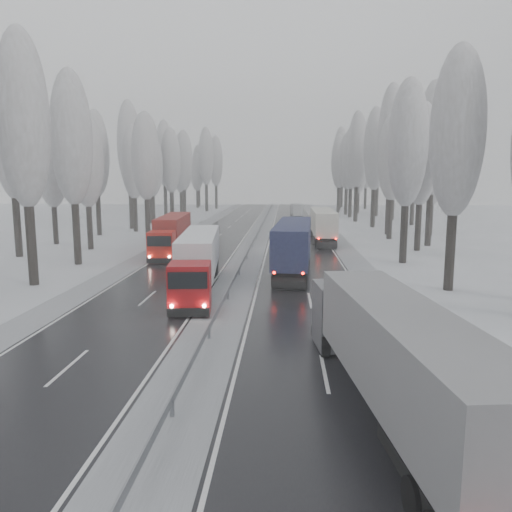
# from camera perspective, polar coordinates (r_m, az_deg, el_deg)

# --- Properties ---
(ground) EXTENTS (260.00, 260.00, 0.00)m
(ground) POSITION_cam_1_polar(r_m,az_deg,el_deg) (20.91, -7.05, -12.85)
(ground) COLOR silver
(ground) RESTS_ON ground
(carriageway_right) EXTENTS (7.50, 200.00, 0.03)m
(carriageway_right) POSITION_cam_1_polar(r_m,az_deg,el_deg) (49.72, 5.17, -0.08)
(carriageway_right) COLOR black
(carriageway_right) RESTS_ON ground
(carriageway_left) EXTENTS (7.50, 200.00, 0.03)m
(carriageway_left) POSITION_cam_1_polar(r_m,az_deg,el_deg) (50.48, -6.83, 0.03)
(carriageway_left) COLOR black
(carriageway_left) RESTS_ON ground
(median_slush) EXTENTS (3.00, 200.00, 0.04)m
(median_slush) POSITION_cam_1_polar(r_m,az_deg,el_deg) (49.82, -0.87, -0.02)
(median_slush) COLOR #A7A9AF
(median_slush) RESTS_ON ground
(shoulder_right) EXTENTS (2.40, 200.00, 0.04)m
(shoulder_right) POSITION_cam_1_polar(r_m,az_deg,el_deg) (50.12, 10.84, -0.12)
(shoulder_right) COLOR #A7A9AF
(shoulder_right) RESTS_ON ground
(shoulder_left) EXTENTS (2.40, 200.00, 0.04)m
(shoulder_left) POSITION_cam_1_polar(r_m,az_deg,el_deg) (51.58, -12.25, 0.08)
(shoulder_left) COLOR #A7A9AF
(shoulder_left) RESTS_ON ground
(median_guardrail) EXTENTS (0.12, 200.00, 0.76)m
(median_guardrail) POSITION_cam_1_polar(r_m,az_deg,el_deg) (49.72, -0.87, 0.64)
(median_guardrail) COLOR slate
(median_guardrail) RESTS_ON ground
(tree_16) EXTENTS (3.60, 3.60, 16.53)m
(tree_16) POSITION_cam_1_polar(r_m,az_deg,el_deg) (36.71, 22.02, 12.85)
(tree_16) COLOR black
(tree_16) RESTS_ON ground
(tree_18) EXTENTS (3.60, 3.60, 16.58)m
(tree_18) POSITION_cam_1_polar(r_m,az_deg,el_deg) (47.49, 16.97, 12.09)
(tree_18) COLOR black
(tree_18) RESTS_ON ground
(tree_19) EXTENTS (3.60, 3.60, 14.57)m
(tree_19) POSITION_cam_1_polar(r_m,az_deg,el_deg) (52.77, 21.79, 10.09)
(tree_19) COLOR black
(tree_19) RESTS_ON ground
(tree_20) EXTENTS (3.60, 3.60, 15.71)m
(tree_20) POSITION_cam_1_polar(r_m,az_deg,el_deg) (56.16, 18.40, 10.90)
(tree_20) COLOR black
(tree_20) RESTS_ON ground
(tree_21) EXTENTS (3.60, 3.60, 18.62)m
(tree_21) POSITION_cam_1_polar(r_m,az_deg,el_deg) (60.70, 19.58, 12.41)
(tree_21) COLOR black
(tree_21) RESTS_ON ground
(tree_22) EXTENTS (3.60, 3.60, 15.86)m
(tree_22) POSITION_cam_1_polar(r_m,az_deg,el_deg) (66.12, 15.30, 10.75)
(tree_22) COLOR black
(tree_22) RESTS_ON ground
(tree_23) EXTENTS (3.60, 3.60, 13.55)m
(tree_23) POSITION_cam_1_polar(r_m,az_deg,el_deg) (71.47, 19.59, 9.20)
(tree_23) COLOR black
(tree_23) RESTS_ON ground
(tree_24) EXTENTS (3.60, 3.60, 20.49)m
(tree_24) POSITION_cam_1_polar(r_m,az_deg,el_deg) (71.76, 15.19, 12.94)
(tree_24) COLOR black
(tree_24) RESTS_ON ground
(tree_25) EXTENTS (3.60, 3.60, 19.44)m
(tree_25) POSITION_cam_1_polar(r_m,az_deg,el_deg) (77.23, 19.70, 11.93)
(tree_25) COLOR black
(tree_25) RESTS_ON ground
(tree_26) EXTENTS (3.60, 3.60, 18.78)m
(tree_26) POSITION_cam_1_polar(r_m,az_deg,el_deg) (81.68, 13.44, 11.71)
(tree_26) COLOR black
(tree_26) RESTS_ON ground
(tree_27) EXTENTS (3.60, 3.60, 17.62)m
(tree_27) POSITION_cam_1_polar(r_m,az_deg,el_deg) (87.04, 17.68, 10.86)
(tree_27) COLOR black
(tree_27) RESTS_ON ground
(tree_28) EXTENTS (3.60, 3.60, 19.62)m
(tree_28) POSITION_cam_1_polar(r_m,az_deg,el_deg) (92.06, 11.52, 11.75)
(tree_28) COLOR black
(tree_28) RESTS_ON ground
(tree_29) EXTENTS (3.60, 3.60, 18.11)m
(tree_29) POSITION_cam_1_polar(r_m,az_deg,el_deg) (97.23, 15.54, 10.88)
(tree_29) COLOR black
(tree_29) RESTS_ON ground
(tree_30) EXTENTS (3.60, 3.60, 17.86)m
(tree_30) POSITION_cam_1_polar(r_m,az_deg,el_deg) (101.69, 10.84, 10.85)
(tree_30) COLOR black
(tree_30) RESTS_ON ground
(tree_31) EXTENTS (3.60, 3.60, 18.58)m
(tree_31) POSITION_cam_1_polar(r_m,az_deg,el_deg) (106.56, 13.78, 10.90)
(tree_31) COLOR black
(tree_31) RESTS_ON ground
(tree_32) EXTENTS (3.60, 3.60, 17.33)m
(tree_32) POSITION_cam_1_polar(r_m,az_deg,el_deg) (109.14, 10.35, 10.54)
(tree_32) COLOR black
(tree_32) RESTS_ON ground
(tree_33) EXTENTS (3.60, 3.60, 14.33)m
(tree_33) POSITION_cam_1_polar(r_m,az_deg,el_deg) (113.47, 11.68, 9.46)
(tree_33) COLOR black
(tree_33) RESTS_ON ground
(tree_34) EXTENTS (3.60, 3.60, 17.63)m
(tree_34) POSITION_cam_1_polar(r_m,az_deg,el_deg) (116.10, 9.48, 10.55)
(tree_34) COLOR black
(tree_34) RESTS_ON ground
(tree_35) EXTENTS (3.60, 3.60, 18.25)m
(tree_35) POSITION_cam_1_polar(r_m,az_deg,el_deg) (121.37, 13.69, 10.53)
(tree_35) COLOR black
(tree_35) RESTS_ON ground
(tree_36) EXTENTS (3.60, 3.60, 20.23)m
(tree_36) POSITION_cam_1_polar(r_m,az_deg,el_deg) (126.08, 9.62, 11.15)
(tree_36) COLOR black
(tree_36) RESTS_ON ground
(tree_37) EXTENTS (3.60, 3.60, 16.37)m
(tree_37) POSITION_cam_1_polar(r_m,az_deg,el_deg) (130.88, 12.49, 9.91)
(tree_37) COLOR black
(tree_37) RESTS_ON ground
(tree_38) EXTENTS (3.60, 3.60, 17.97)m
(tree_38) POSITION_cam_1_polar(r_m,az_deg,el_deg) (136.71, 9.84, 10.36)
(tree_38) COLOR black
(tree_38) RESTS_ON ground
(tree_39) EXTENTS (3.60, 3.60, 16.19)m
(tree_39) POSITION_cam_1_polar(r_m,az_deg,el_deg) (140.99, 10.80, 9.82)
(tree_39) COLOR black
(tree_39) RESTS_ON ground
(tree_56) EXTENTS (3.60, 3.60, 18.12)m
(tree_56) POSITION_cam_1_polar(r_m,az_deg,el_deg) (39.53, -25.09, 13.82)
(tree_56) COLOR black
(tree_56) RESTS_ON ground
(tree_58) EXTENTS (3.60, 3.60, 17.21)m
(tree_58) POSITION_cam_1_polar(r_m,az_deg,el_deg) (47.63, -20.34, 12.41)
(tree_58) COLOR black
(tree_58) RESTS_ON ground
(tree_59) EXTENTS (3.60, 3.60, 18.41)m
(tree_59) POSITION_cam_1_polar(r_m,az_deg,el_deg) (54.65, -26.24, 12.33)
(tree_59) COLOR black
(tree_59) RESTS_ON ground
(tree_60) EXTENTS (3.60, 3.60, 14.84)m
(tree_60) POSITION_cam_1_polar(r_m,az_deg,el_deg) (57.45, -18.82, 10.27)
(tree_60) COLOR black
(tree_60) RESTS_ON ground
(tree_61) EXTENTS (3.60, 3.60, 13.95)m
(tree_61) POSITION_cam_1_polar(r_m,az_deg,el_deg) (63.41, -22.32, 9.39)
(tree_61) COLOR black
(tree_61) RESTS_ON ground
(tree_62) EXTENTS (3.60, 3.60, 16.04)m
(tree_62) POSITION_cam_1_polar(r_m,az_deg,el_deg) (65.28, -12.51, 10.98)
(tree_62) COLOR black
(tree_62) RESTS_ON ground
(tree_63) EXTENTS (3.60, 3.60, 16.88)m
(tree_63) POSITION_cam_1_polar(r_m,az_deg,el_deg) (71.58, -17.85, 10.99)
(tree_63) COLOR black
(tree_63) RESTS_ON ground
(tree_64) EXTENTS (3.60, 3.60, 15.42)m
(tree_64) POSITION_cam_1_polar(r_m,az_deg,el_deg) (75.10, -13.84, 10.32)
(tree_64) COLOR black
(tree_64) RESTS_ON ground
(tree_65) EXTENTS (3.60, 3.60, 19.48)m
(tree_65) POSITION_cam_1_polar(r_m,az_deg,el_deg) (79.56, -14.31, 12.08)
(tree_65) COLOR black
(tree_65) RESTS_ON ground
(tree_66) EXTENTS (3.60, 3.60, 15.23)m
(tree_66) POSITION_cam_1_polar(r_m,az_deg,el_deg) (84.33, -11.82, 10.12)
(tree_66) COLOR black
(tree_66) RESTS_ON ground
(tree_67) EXTENTS (3.60, 3.60, 17.09)m
(tree_67) POSITION_cam_1_polar(r_m,az_deg,el_deg) (88.59, -12.04, 10.82)
(tree_67) COLOR black
(tree_67) RESTS_ON ground
(tree_68) EXTENTS (3.60, 3.60, 16.65)m
(tree_68) POSITION_cam_1_polar(r_m,az_deg,el_deg) (90.54, -9.73, 10.66)
(tree_68) COLOR black
(tree_68) RESTS_ON ground
(tree_69) EXTENTS (3.60, 3.60, 19.35)m
(tree_69) POSITION_cam_1_polar(r_m,az_deg,el_deg) (95.66, -12.09, 11.51)
(tree_69) COLOR black
(tree_69) RESTS_ON ground
(tree_70) EXTENTS (3.60, 3.60, 17.09)m
(tree_70) POSITION_cam_1_polar(r_m,az_deg,el_deg) (100.34, -8.28, 10.67)
(tree_70) COLOR black
(tree_70) RESTS_ON ground
(tree_71) EXTENTS (3.60, 3.60, 19.61)m
(tree_71) POSITION_cam_1_polar(r_m,az_deg,el_deg) (105.34, -10.44, 11.39)
(tree_71) COLOR black
(tree_71) RESTS_ON ground
(tree_72) EXTENTS (3.60, 3.60, 15.11)m
(tree_72) POSITION_cam_1_polar(r_m,az_deg,el_deg) (109.98, -8.63, 9.83)
(tree_72) COLOR black
(tree_72) RESTS_ON ground
(tree_73) EXTENTS (3.60, 3.60, 17.22)m
(tree_73) POSITION_cam_1_polar(r_m,az_deg,el_deg) (114.54, -9.66, 10.44)
(tree_73) COLOR black
(tree_73) RESTS_ON ground
(tree_74) EXTENTS (3.60, 3.60, 19.68)m
(tree_74) POSITION_cam_1_polar(r_m,az_deg,el_deg) (119.99, -5.74, 11.19)
(tree_74) COLOR black
(tree_74) RESTS_ON ground
(tree_75) EXTENTS (3.60, 3.60, 18.60)m
(tree_75) POSITION_cam_1_polar(r_m,az_deg,el_deg) (125.61, -9.63, 10.69)
(tree_75) COLOR black
(tree_75) RESTS_ON ground
(tree_76) EXTENTS (3.60, 3.60, 18.55)m
(tree_76) POSITION_cam_1_polar(r_m,az_deg,el_deg) (129.10, -4.62, 10.72)
(tree_76) COLOR black
(tree_76) RESTS_ON ground
(tree_77) EXTENTS (3.60, 3.60, 14.32)m
(tree_77) POSITION_cam_1_polar(r_m,az_deg,el_deg) (133.86, -6.78, 9.46)
(tree_77) COLOR black
(tree_77) RESTS_ON ground
(tree_78) EXTENTS (3.60, 3.60, 19.55)m
(tree_78) POSITION_cam_1_polar(r_m,az_deg,el_deg) (136.15, -5.72, 10.87)
(tree_78) COLOR black
(tree_78) RESTS_ON ground
(tree_79) EXTENTS (3.60, 3.60, 17.07)m
(tree_79) POSITION_cam_1_polar(r_m,az_deg,el_deg) (140.50, -6.59, 10.15)
(tree_79) COLOR black
(tree_79) RESTS_ON ground
(truck_grey_tarp) EXTENTS (4.17, 15.36, 3.91)m
(truck_grey_tarp) POSITION_cam_1_polar(r_m,az_deg,el_deg) (16.82, 15.22, -10.30)
(truck_grey_tarp) COLOR #494A4E
(truck_grey_tarp) RESTS_ON ground
(truck_blue_box) EXTENTS (3.58, 16.48, 4.20)m
(truck_blue_box) POSITION_cam_1_polar(r_m,az_deg,el_deg) (41.28, 4.35, 1.51)
(truck_blue_box) COLOR #1E2A4C
(truck_blue_box) RESTS_ON ground
(truck_cream_box) EXTENTS (2.50, 15.47, 3.96)m
(truck_cream_box) POSITION_cam_1_polar(r_m,az_deg,el_deg) (61.70, 7.59, 3.76)
(truck_cream_box) COLOR #B7B5A2
(truck_cream_box) RESTS_ON ground
(box_truck_distant) EXTENTS (2.61, 6.81, 2.49)m
(box_truck_distant) POSITION_cam_1_polar(r_m,az_deg,el_deg) (105.17, 4.65, 5.32)
(box_truck_distant) COLOR #B6B9BD
(box_truck_distant) RESTS_ON ground
(truck_red_white) EXTENTS (3.77, 15.07, 3.83)m
(truck_red_white) POSITION_cam_1_polar(r_m,az_deg,el_deg) (35.29, -6.59, -0.12)
(truck_red_white) COLOR #9D080C
(truck_red_white) RESTS_ON ground
(truck_red_red) EXTENTS (3.48, 14.91, 3.79)m
(truck_red_red) POSITION_cam_1_polar(r_m,az_deg,el_deg) (53.07, -9.57, 2.79)
(truck_red_red) COLOR red
(truck_red_red) RESTS_ON ground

